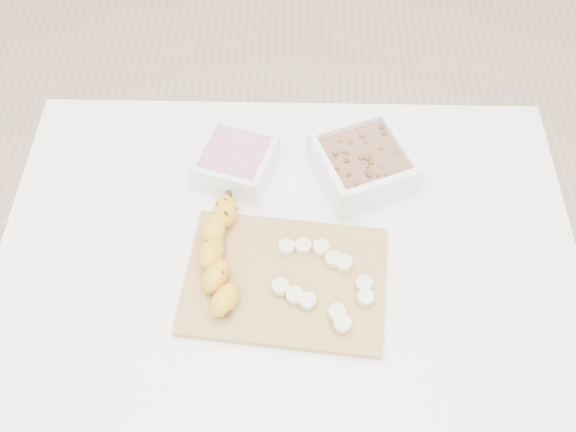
{
  "coord_description": "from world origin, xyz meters",
  "views": [
    {
      "loc": [
        0.01,
        -0.57,
        1.7
      ],
      "look_at": [
        0.0,
        0.03,
        0.81
      ],
      "focal_mm": 40.0,
      "sensor_mm": 36.0,
      "label": 1
    }
  ],
  "objects_px": {
    "bowl_granola": "(363,164)",
    "banana": "(221,256)",
    "cutting_board": "(285,280)",
    "table": "(288,277)",
    "bowl_yogurt": "(236,162)"
  },
  "relations": [
    {
      "from": "bowl_yogurt",
      "to": "banana",
      "type": "relative_size",
      "value": 0.72
    },
    {
      "from": "banana",
      "to": "bowl_granola",
      "type": "bearing_deg",
      "value": 46.64
    },
    {
      "from": "table",
      "to": "cutting_board",
      "type": "relative_size",
      "value": 3.03
    },
    {
      "from": "bowl_granola",
      "to": "cutting_board",
      "type": "distance_m",
      "value": 0.27
    },
    {
      "from": "cutting_board",
      "to": "bowl_granola",
      "type": "bearing_deg",
      "value": 59.15
    },
    {
      "from": "table",
      "to": "bowl_yogurt",
      "type": "height_order",
      "value": "bowl_yogurt"
    },
    {
      "from": "bowl_yogurt",
      "to": "table",
      "type": "bearing_deg",
      "value": -59.64
    },
    {
      "from": "cutting_board",
      "to": "bowl_yogurt",
      "type": "bearing_deg",
      "value": 112.51
    },
    {
      "from": "bowl_yogurt",
      "to": "cutting_board",
      "type": "bearing_deg",
      "value": -67.49
    },
    {
      "from": "cutting_board",
      "to": "banana",
      "type": "distance_m",
      "value": 0.11
    },
    {
      "from": "table",
      "to": "bowl_yogurt",
      "type": "relative_size",
      "value": 6.17
    },
    {
      "from": "table",
      "to": "bowl_yogurt",
      "type": "xyz_separation_m",
      "value": [
        -0.1,
        0.17,
        0.13
      ]
    },
    {
      "from": "bowl_granola",
      "to": "cutting_board",
      "type": "xyz_separation_m",
      "value": [
        -0.14,
        -0.23,
        -0.03
      ]
    },
    {
      "from": "table",
      "to": "bowl_granola",
      "type": "bearing_deg",
      "value": 50.76
    },
    {
      "from": "bowl_granola",
      "to": "banana",
      "type": "distance_m",
      "value": 0.31
    }
  ]
}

